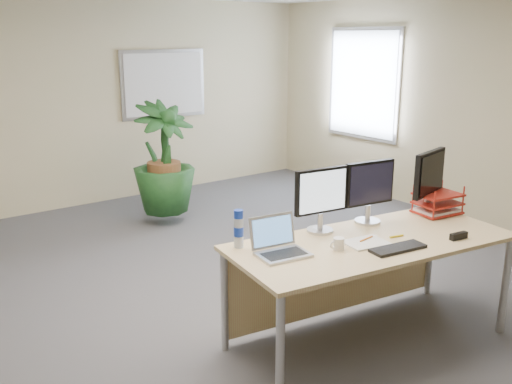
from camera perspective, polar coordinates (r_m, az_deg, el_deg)
floor at (r=4.78m, az=1.43°, el=-12.17°), size 8.00×8.00×0.00m
back_wall at (r=7.83m, az=-17.12°, el=8.41°), size 7.00×0.04×2.70m
whiteboard at (r=8.26m, az=-9.20°, el=10.62°), size 1.30×0.04×0.95m
window at (r=8.32m, az=10.66°, el=10.58°), size 0.04×1.30×1.55m
desk at (r=4.31m, az=10.41°, el=-6.40°), size 2.19×1.17×0.80m
floor_plant at (r=6.87m, az=-9.21°, el=2.92°), size 0.99×0.99×1.50m
monitor_left at (r=4.20m, az=6.53°, el=-0.37°), size 0.44×0.20×0.48m
monitor_right at (r=4.46m, az=11.27°, el=0.41°), size 0.44×0.20×0.49m
monitor_dark at (r=4.81m, az=16.93°, el=1.35°), size 0.47×0.21×0.52m
laptop at (r=3.83m, az=2.28°, el=-5.27°), size 0.38×0.34×0.24m
keyboard at (r=4.02m, az=14.01°, el=-5.48°), size 0.43×0.19×0.02m
coffee_mug at (r=3.93m, az=8.24°, el=-5.16°), size 0.11×0.08×0.08m
spiral_notebook at (r=4.09m, az=10.91°, el=-5.00°), size 0.33×0.27×0.01m
orange_pen at (r=4.13m, az=10.97°, el=-4.61°), size 0.15×0.03×0.01m
yellow_highlighter at (r=4.26m, az=13.87°, el=-4.31°), size 0.12×0.04×0.02m
water_bottle at (r=3.91m, az=-1.75°, el=-3.78°), size 0.07×0.07×0.27m
letter_tray at (r=4.88m, az=17.68°, el=-1.24°), size 0.39×0.31×0.16m
stapler at (r=4.35m, az=19.60°, el=-4.16°), size 0.15×0.06×0.05m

